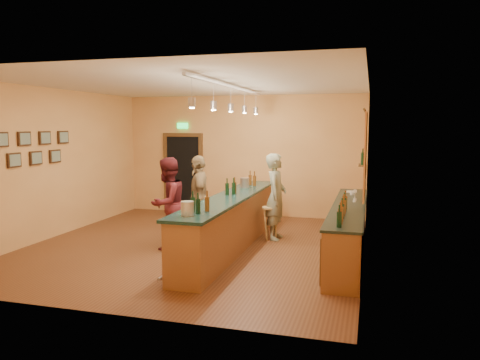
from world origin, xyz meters
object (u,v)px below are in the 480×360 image
(tasting_bar, at_px, (231,218))
(bar_stool, at_px, (270,214))
(back_counter, at_px, (348,229))
(customer_a, at_px, (168,203))
(customer_b, at_px, (199,198))
(bartender, at_px, (276,197))

(tasting_bar, distance_m, bar_stool, 1.09)
(back_counter, distance_m, customer_a, 3.49)
(back_counter, distance_m, customer_b, 3.16)
(tasting_bar, distance_m, customer_b, 1.08)
(back_counter, distance_m, bartender, 1.82)
(tasting_bar, relative_size, bartender, 2.80)
(back_counter, height_order, bar_stool, back_counter)
(customer_b, distance_m, bar_stool, 1.53)
(tasting_bar, height_order, customer_b, customer_b)
(tasting_bar, bearing_deg, bartender, 56.34)
(customer_b, xyz_separation_m, bar_stool, (1.45, 0.36, -0.34))
(customer_a, bearing_deg, customer_b, 173.15)
(tasting_bar, bearing_deg, customer_b, 147.11)
(bartender, xyz_separation_m, customer_a, (-1.88, -1.34, -0.01))
(bartender, distance_m, bar_stool, 0.38)
(tasting_bar, relative_size, customer_a, 2.84)
(bar_stool, bearing_deg, customer_a, -145.17)
(back_counter, bearing_deg, customer_a, -171.84)
(customer_a, relative_size, bar_stool, 2.55)
(bar_stool, bearing_deg, back_counter, -24.18)
(tasting_bar, relative_size, customer_b, 2.85)
(customer_b, bearing_deg, customer_a, -41.98)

